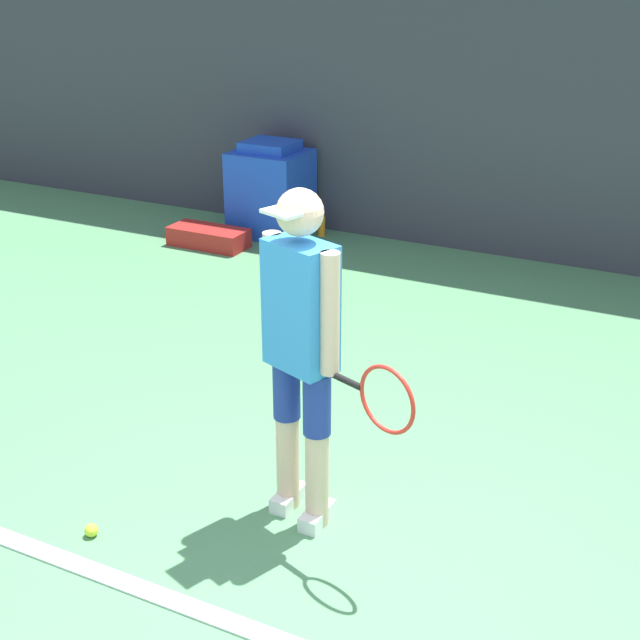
# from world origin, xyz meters

# --- Properties ---
(ground_plane) EXTENTS (24.00, 24.00, 0.00)m
(ground_plane) POSITION_xyz_m (0.00, 0.00, 0.00)
(ground_plane) COLOR #518C5B
(back_wall) EXTENTS (24.00, 0.10, 2.81)m
(back_wall) POSITION_xyz_m (0.00, 4.93, 1.40)
(back_wall) COLOR #383842
(back_wall) RESTS_ON ground_plane
(tennis_player) EXTENTS (0.91, 0.41, 1.72)m
(tennis_player) POSITION_xyz_m (-0.34, 0.44, 0.96)
(tennis_player) COLOR beige
(tennis_player) RESTS_ON ground_plane
(tennis_ball) EXTENTS (0.07, 0.07, 0.07)m
(tennis_ball) POSITION_xyz_m (-1.20, -0.20, 0.03)
(tennis_ball) COLOR #D1E533
(tennis_ball) RESTS_ON ground_plane
(covered_chair) EXTENTS (0.71, 0.63, 0.93)m
(covered_chair) POSITION_xyz_m (-2.86, 4.52, 0.44)
(covered_chair) COLOR blue
(covered_chair) RESTS_ON ground_plane
(equipment_bag) EXTENTS (0.77, 0.34, 0.18)m
(equipment_bag) POSITION_xyz_m (-3.20, 3.89, 0.09)
(equipment_bag) COLOR #B2231E
(equipment_bag) RESTS_ON ground_plane
(water_bottle) EXTENTS (0.08, 0.08, 0.22)m
(water_bottle) POSITION_xyz_m (-2.38, 4.67, 0.10)
(water_bottle) COLOR orange
(water_bottle) RESTS_ON ground_plane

